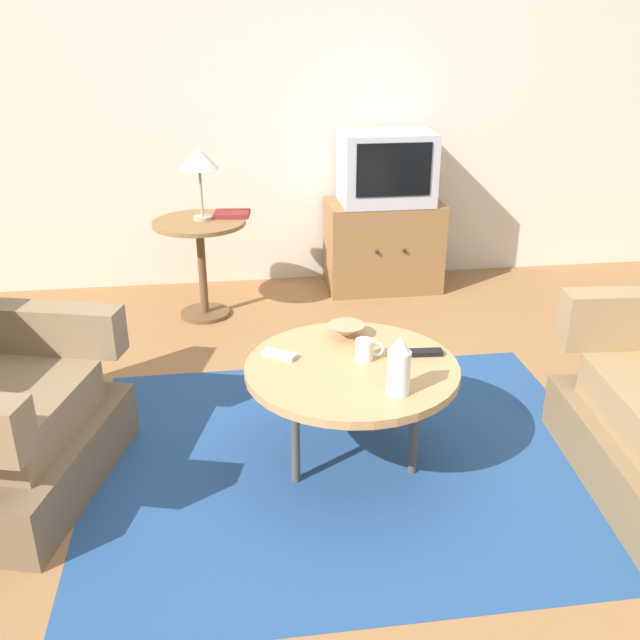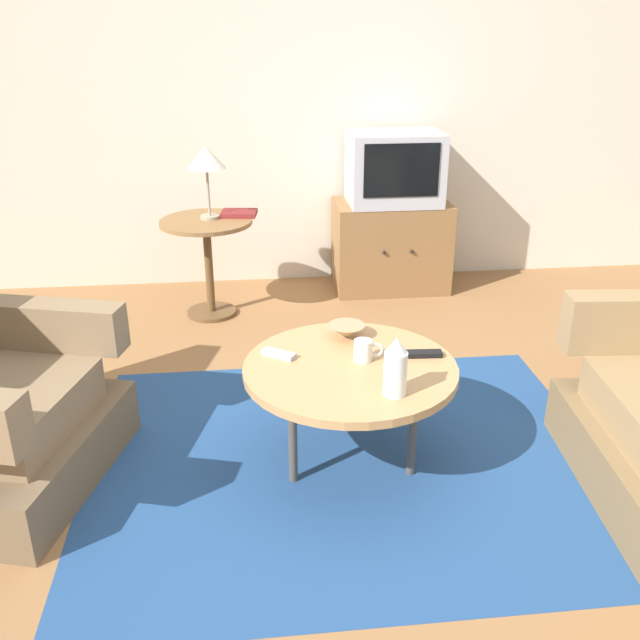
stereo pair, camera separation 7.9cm
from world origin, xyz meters
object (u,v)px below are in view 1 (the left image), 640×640
at_px(tv_stand, 383,245).
at_px(table_lamp, 199,161).
at_px(side_table, 201,248).
at_px(coffee_table, 352,372).
at_px(television, 386,168).
at_px(book, 232,214).
at_px(tv_remote_silver, 280,355).
at_px(vase, 399,366).
at_px(mug, 365,350).
at_px(tv_remote_dark, 425,352).
at_px(bowl, 346,331).

distance_m(tv_stand, table_lamp, 1.40).
bearing_deg(side_table, coffee_table, -69.62).
distance_m(television, book, 1.06).
height_order(coffee_table, tv_remote_silver, tv_remote_silver).
relative_size(tv_stand, book, 3.29).
bearing_deg(vase, mug, 102.85).
height_order(side_table, book, book).
bearing_deg(mug, side_table, 112.67).
bearing_deg(tv_remote_silver, side_table, -42.92).
distance_m(tv_stand, tv_remote_silver, 2.11).
height_order(mug, tv_remote_dark, mug).
bearing_deg(vase, table_lamp, 110.40).
xyz_separation_m(television, book, (-1.01, -0.25, -0.20)).
xyz_separation_m(television, table_lamp, (-1.19, -0.30, 0.13)).
xyz_separation_m(coffee_table, tv_stand, (0.59, 2.02, -0.12)).
xyz_separation_m(table_lamp, bowl, (0.62, -1.44, -0.48)).
relative_size(side_table, mug, 5.04).
bearing_deg(coffee_table, television, 73.66).
xyz_separation_m(vase, tv_remote_silver, (-0.41, 0.36, -0.10)).
relative_size(coffee_table, side_table, 1.41).
xyz_separation_m(tv_stand, tv_remote_dark, (-0.27, -1.98, 0.17)).
bearing_deg(table_lamp, tv_remote_dark, -61.15).
bearing_deg(table_lamp, mug, -68.37).
height_order(tv_remote_silver, book, book).
relative_size(coffee_table, table_lamp, 2.01).
bearing_deg(television, mug, -104.97).
height_order(mug, bowl, mug).
xyz_separation_m(side_table, bowl, (0.65, -1.41, 0.04)).
xyz_separation_m(coffee_table, tv_remote_dark, (0.31, 0.05, 0.04)).
bearing_deg(tv_remote_silver, mug, -157.59).
bearing_deg(bowl, tv_stand, 72.18).
bearing_deg(coffee_table, side_table, 110.38).
relative_size(coffee_table, tv_remote_silver, 5.91).
relative_size(side_table, table_lamp, 1.43).
distance_m(coffee_table, tv_remote_silver, 0.31).
bearing_deg(tv_stand, television, -90.00).
bearing_deg(tv_remote_dark, table_lamp, -57.60).
height_order(table_lamp, bowl, table_lamp).
bearing_deg(book, vase, -66.45).
bearing_deg(table_lamp, coffee_table, -70.63).
xyz_separation_m(television, bowl, (-0.56, -1.74, -0.35)).
distance_m(coffee_table, book, 1.82).
height_order(side_table, bowl, side_table).
distance_m(vase, tv_remote_dark, 0.37).
relative_size(coffee_table, bowl, 5.38).
bearing_deg(table_lamp, book, 15.65).
relative_size(vase, book, 1.00).
bearing_deg(tv_stand, mug, -104.84).
bearing_deg(bowl, television, 72.01).
xyz_separation_m(side_table, mug, (0.69, -1.64, 0.05)).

